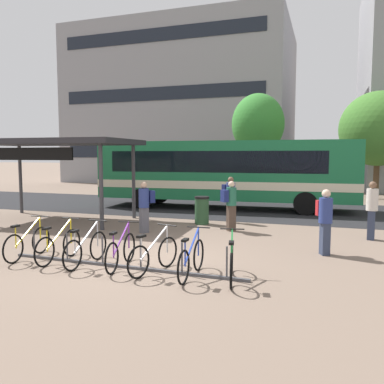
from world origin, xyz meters
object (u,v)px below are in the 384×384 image
at_px(parked_bicycle_yellow_1, 59,246).
at_px(commuter_black_pack_2, 372,206).
at_px(trash_bin, 202,210).
at_px(street_tree_1, 378,129).
at_px(city_bus, 226,171).
at_px(parked_bicycle_silver_2, 86,249).
at_px(parked_bicycle_green_6, 232,262).
at_px(commuter_navy_pack_3, 145,203).
at_px(parked_bicycle_white_4, 154,255).
at_px(transit_shelter, 54,145).
at_px(parked_bicycle_yellow_0, 28,243).
at_px(commuter_red_pack_1, 325,217).
at_px(street_tree_0, 258,124).
at_px(parked_bicycle_purple_3, 121,251).
at_px(commuter_navy_pack_4, 230,202).
at_px(parked_bicycle_blue_5, 191,259).
at_px(commuter_navy_pack_5, 230,196).

relative_size(parked_bicycle_yellow_1, commuter_black_pack_2, 0.97).
relative_size(trash_bin, street_tree_1, 0.17).
relative_size(city_bus, street_tree_1, 1.96).
xyz_separation_m(parked_bicycle_silver_2, trash_bin, (0.92, 6.14, 0.13)).
height_order(parked_bicycle_green_6, commuter_navy_pack_3, commuter_navy_pack_3).
xyz_separation_m(parked_bicycle_white_4, transit_shelter, (-6.48, 5.13, 2.58)).
height_order(parked_bicycle_green_6, commuter_black_pack_2, commuter_black_pack_2).
bearing_deg(city_bus, parked_bicycle_silver_2, -97.41).
bearing_deg(transit_shelter, trash_bin, 7.86).
xyz_separation_m(parked_bicycle_yellow_0, commuter_red_pack_1, (6.98, 2.75, 0.59)).
distance_m(parked_bicycle_white_4, street_tree_0, 17.58).
distance_m(city_bus, trash_bin, 4.61).
height_order(commuter_red_pack_1, street_tree_1, street_tree_1).
bearing_deg(parked_bicycle_green_6, street_tree_0, -4.28).
height_order(parked_bicycle_yellow_0, parked_bicycle_yellow_1, same).
bearing_deg(parked_bicycle_purple_3, parked_bicycle_yellow_1, 83.49).
xyz_separation_m(parked_bicycle_white_4, commuter_navy_pack_4, (0.50, 5.20, 0.59)).
height_order(trash_bin, street_tree_1, street_tree_1).
xyz_separation_m(parked_bicycle_white_4, parked_bicycle_green_6, (1.73, -0.00, 0.00)).
height_order(parked_bicycle_yellow_1, commuter_navy_pack_3, commuter_navy_pack_3).
bearing_deg(commuter_red_pack_1, commuter_navy_pack_3, -123.45).
xyz_separation_m(city_bus, transit_shelter, (-5.48, -5.49, 1.18)).
distance_m(parked_bicycle_blue_5, transit_shelter, 9.36).
distance_m(transit_shelter, trash_bin, 6.26).
xyz_separation_m(parked_bicycle_yellow_0, commuter_navy_pack_3, (1.36, 3.90, 0.59)).
bearing_deg(commuter_navy_pack_3, commuter_navy_pack_5, 179.17).
height_order(parked_bicycle_silver_2, commuter_navy_pack_3, commuter_navy_pack_3).
xyz_separation_m(city_bus, commuter_navy_pack_3, (-1.11, -6.61, -0.80)).
xyz_separation_m(commuter_navy_pack_4, street_tree_1, (5.81, 12.23, 3.07)).
height_order(parked_bicycle_blue_5, street_tree_0, street_tree_0).
distance_m(parked_bicycle_yellow_0, parked_bicycle_purple_3, 2.61).
xyz_separation_m(parked_bicycle_green_6, commuter_black_pack_2, (3.13, 5.23, 0.64)).
bearing_deg(commuter_red_pack_1, trash_bin, -149.39).
distance_m(parked_bicycle_silver_2, parked_bicycle_purple_3, 0.88).
distance_m(commuter_black_pack_2, trash_bin, 5.78).
relative_size(parked_bicycle_yellow_1, transit_shelter, 0.27).
distance_m(parked_bicycle_silver_2, parked_bicycle_blue_5, 2.62).
xyz_separation_m(parked_bicycle_blue_5, commuter_navy_pack_5, (-0.79, 6.90, 0.62)).
bearing_deg(city_bus, commuter_navy_pack_4, -78.00).
distance_m(parked_bicycle_yellow_0, commuter_navy_pack_3, 4.17).
relative_size(commuter_red_pack_1, commuter_navy_pack_5, 0.97).
xyz_separation_m(commuter_black_pack_2, trash_bin, (-5.67, 0.96, -0.50)).
xyz_separation_m(parked_bicycle_purple_3, commuter_black_pack_2, (5.72, 5.13, 0.64)).
bearing_deg(commuter_navy_pack_5, parked_bicycle_green_6, -46.34).
bearing_deg(city_bus, commuter_red_pack_1, -63.18).
bearing_deg(transit_shelter, parked_bicycle_yellow_1, -54.57).
relative_size(parked_bicycle_white_4, street_tree_0, 0.27).
height_order(street_tree_0, street_tree_1, street_tree_0).
xyz_separation_m(parked_bicycle_blue_5, commuter_black_pack_2, (3.98, 5.27, 0.64)).
xyz_separation_m(parked_bicycle_silver_2, parked_bicycle_white_4, (1.74, -0.04, 0.00)).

